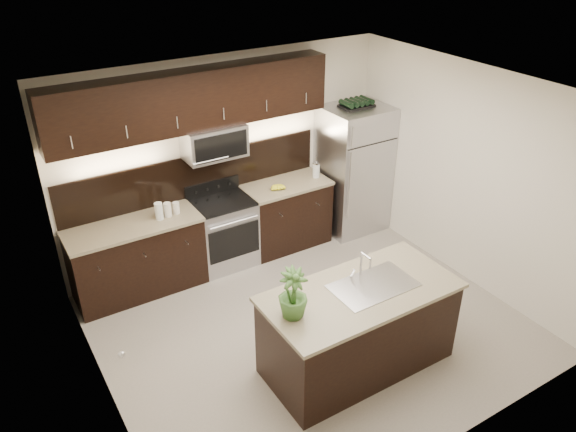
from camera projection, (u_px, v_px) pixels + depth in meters
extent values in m
plane|color=gray|center=(310.00, 325.00, 6.45)|extent=(4.50, 4.50, 0.00)
cube|color=beige|center=(227.00, 158.00, 7.29)|extent=(4.50, 0.02, 2.70)
cube|color=beige|center=(457.00, 332.00, 4.31)|extent=(4.50, 0.02, 2.70)
cube|color=beige|center=(93.00, 292.00, 4.77)|extent=(0.02, 4.00, 2.70)
cube|color=beige|center=(466.00, 175.00, 6.83)|extent=(0.02, 4.00, 2.70)
cube|color=white|center=(316.00, 95.00, 5.15)|extent=(4.50, 4.00, 0.02)
cube|color=silver|center=(130.00, 379.00, 4.34)|extent=(0.04, 0.80, 2.02)
sphere|color=silver|center=(122.00, 354.00, 4.60)|extent=(0.06, 0.06, 0.06)
cube|color=black|center=(67.00, 224.00, 5.19)|extent=(0.01, 0.32, 0.46)
cube|color=white|center=(67.00, 223.00, 5.19)|extent=(0.00, 0.24, 0.36)
cube|color=black|center=(138.00, 259.00, 6.84)|extent=(1.57, 0.62, 0.90)
cube|color=black|center=(286.00, 215.00, 7.82)|extent=(1.16, 0.62, 0.90)
cube|color=#B2B2B7|center=(224.00, 233.00, 7.38)|extent=(0.76, 0.62, 0.90)
cube|color=black|center=(222.00, 202.00, 7.15)|extent=(0.76, 0.60, 0.03)
cube|color=tan|center=(132.00, 226.00, 6.62)|extent=(1.59, 0.65, 0.04)
cube|color=tan|center=(286.00, 185.00, 7.59)|extent=(1.18, 0.65, 0.04)
cube|color=black|center=(196.00, 176.00, 7.13)|extent=(3.49, 0.02, 0.56)
cube|color=#B2B2B7|center=(214.00, 142.00, 6.86)|extent=(0.76, 0.40, 0.40)
cube|color=black|center=(194.00, 100.00, 6.52)|extent=(3.49, 0.33, 0.70)
cube|color=black|center=(358.00, 330.00, 5.70)|extent=(1.90, 0.90, 0.90)
cube|color=tan|center=(361.00, 292.00, 5.47)|extent=(1.96, 0.96, 0.04)
cube|color=silver|center=(373.00, 285.00, 5.53)|extent=(0.84, 0.50, 0.01)
cylinder|color=silver|center=(361.00, 265.00, 5.63)|extent=(0.03, 0.03, 0.24)
cylinder|color=silver|center=(366.00, 256.00, 5.51)|extent=(0.02, 0.14, 0.02)
cylinder|color=silver|center=(370.00, 264.00, 5.48)|extent=(0.02, 0.02, 0.10)
cube|color=#B2B2B7|center=(353.00, 169.00, 8.05)|extent=(0.89, 0.80, 1.84)
cube|color=black|center=(356.00, 106.00, 7.60)|extent=(0.45, 0.28, 0.03)
cylinder|color=black|center=(346.00, 104.00, 7.49)|extent=(0.08, 0.26, 0.08)
cylinder|color=black|center=(352.00, 103.00, 7.53)|extent=(0.08, 0.26, 0.08)
cylinder|color=black|center=(357.00, 102.00, 7.57)|extent=(0.08, 0.26, 0.08)
cylinder|color=black|center=(362.00, 101.00, 7.61)|extent=(0.08, 0.26, 0.08)
cylinder|color=black|center=(367.00, 100.00, 7.65)|extent=(0.08, 0.26, 0.08)
imported|color=#365F26|center=(293.00, 294.00, 5.02)|extent=(0.30, 0.30, 0.49)
cylinder|color=silver|center=(159.00, 211.00, 6.67)|extent=(0.10, 0.10, 0.21)
cylinder|color=silver|center=(168.00, 210.00, 6.74)|extent=(0.09, 0.09, 0.18)
cylinder|color=silver|center=(176.00, 208.00, 6.81)|extent=(0.08, 0.08, 0.15)
cylinder|color=silver|center=(316.00, 171.00, 7.71)|extent=(0.10, 0.10, 0.19)
cylinder|color=silver|center=(316.00, 164.00, 7.66)|extent=(0.10, 0.10, 0.02)
cylinder|color=silver|center=(316.00, 160.00, 7.64)|extent=(0.01, 0.01, 0.08)
ellipsoid|color=gold|center=(274.00, 187.00, 7.40)|extent=(0.24, 0.21, 0.06)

